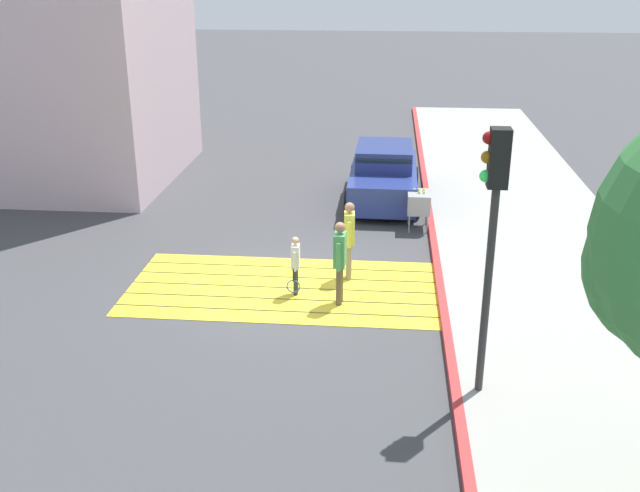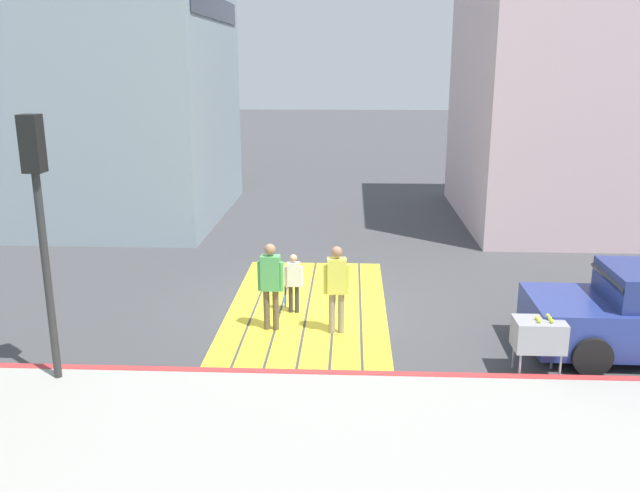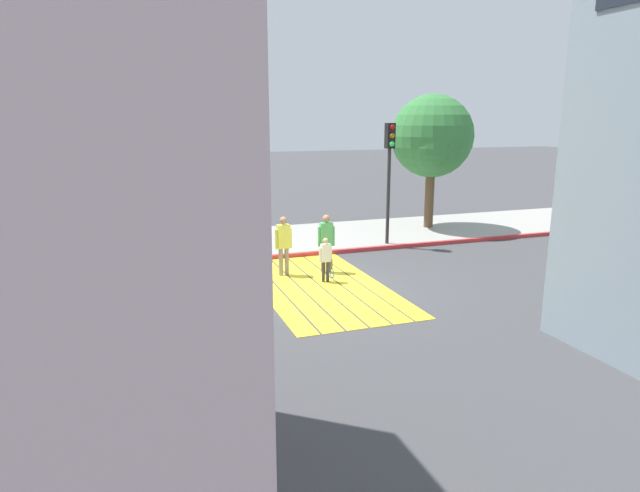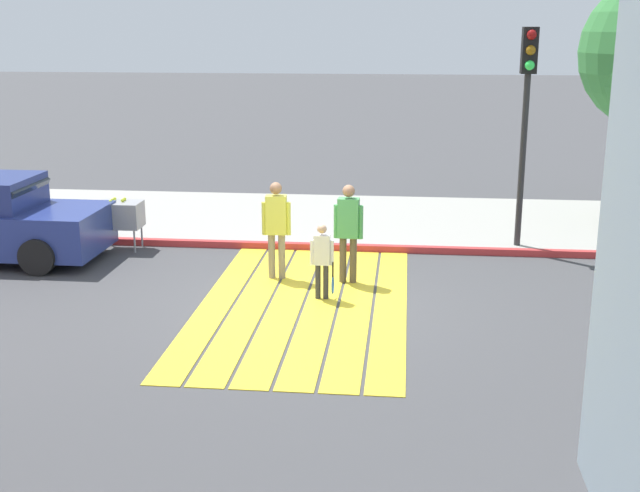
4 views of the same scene
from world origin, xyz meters
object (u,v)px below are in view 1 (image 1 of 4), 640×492
at_px(tennis_ball_cart, 419,202).
at_px(pedestrian_adult_trailing, 340,257).
at_px(pedestrian_adult_lead, 349,235).
at_px(pedestrian_child_with_racket, 295,263).
at_px(traffic_light_corner, 493,212).
at_px(car_parked_near_curb, 384,176).

xyz_separation_m(tennis_ball_cart, pedestrian_adult_trailing, (1.69, 4.56, 0.30)).
bearing_deg(pedestrian_adult_lead, pedestrian_adult_trailing, 84.73).
relative_size(tennis_ball_cart, pedestrian_adult_trailing, 0.60).
xyz_separation_m(pedestrian_adult_trailing, pedestrian_child_with_racket, (0.91, -0.34, -0.30)).
bearing_deg(traffic_light_corner, tennis_ball_cart, -84.96).
bearing_deg(traffic_light_corner, pedestrian_adult_trailing, -52.99).
distance_m(traffic_light_corner, pedestrian_adult_trailing, 4.43).
bearing_deg(pedestrian_adult_trailing, pedestrian_adult_lead, -95.27).
height_order(tennis_ball_cart, pedestrian_adult_lead, pedestrian_adult_lead).
bearing_deg(pedestrian_adult_lead, tennis_ball_cart, -115.35).
bearing_deg(pedestrian_adult_trailing, pedestrian_child_with_racket, -20.63).
bearing_deg(car_parked_near_curb, pedestrian_adult_lead, 83.14).
relative_size(traffic_light_corner, tennis_ball_cart, 4.17).
bearing_deg(tennis_ball_cart, traffic_light_corner, 95.04).
bearing_deg(car_parked_near_curb, traffic_light_corner, 99.01).
height_order(car_parked_near_curb, pedestrian_child_with_racket, car_parked_near_curb).
height_order(traffic_light_corner, tennis_ball_cart, traffic_light_corner).
xyz_separation_m(car_parked_near_curb, tennis_ball_cart, (-0.90, 2.26, -0.04)).
height_order(car_parked_near_curb, tennis_ball_cart, car_parked_near_curb).
height_order(traffic_light_corner, pedestrian_adult_lead, traffic_light_corner).
bearing_deg(pedestrian_child_with_racket, traffic_light_corner, 133.28).
distance_m(tennis_ball_cart, pedestrian_child_with_racket, 4.95).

